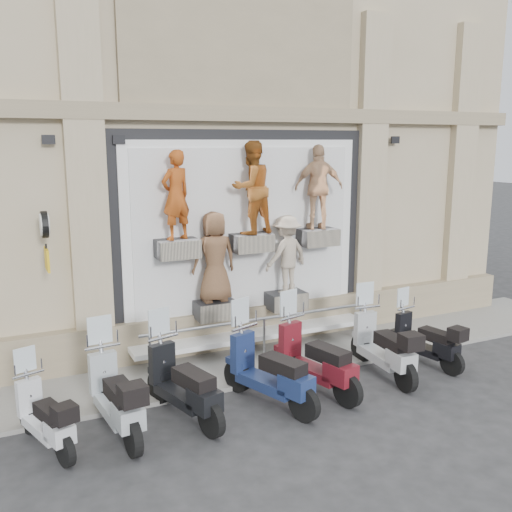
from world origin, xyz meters
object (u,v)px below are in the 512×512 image
Objects in this scene: clock_sign_bracket at (45,233)px; scooter_d at (183,369)px; scooter_g at (383,334)px; scooter_h at (425,330)px; guard_rail at (264,339)px; scooter_b at (43,404)px; scooter_e at (269,357)px; scooter_c at (115,381)px; scooter_f at (315,346)px.

scooter_d is at bearing -50.53° from clock_sign_bracket.
scooter_g is 1.10m from scooter_h.
scooter_b is at bearing -159.26° from guard_rail.
scooter_b is (-4.26, -1.61, 0.22)m from guard_rail.
scooter_h is (3.55, 0.29, -0.13)m from scooter_e.
scooter_d is (2.06, 0.02, 0.15)m from scooter_b.
scooter_c is 4.94m from scooter_g.
scooter_b is 0.83× the size of scooter_g.
guard_rail is 1.68m from scooter_f.
scooter_d is at bearing 170.66° from scooter_h.
scooter_d is at bearing -175.87° from scooter_g.
scooter_d is at bearing -17.78° from scooter_b.
scooter_d reaches higher than guard_rail.
scooter_g is at bearing -5.20° from scooter_c.
scooter_g is (1.50, 0.06, -0.03)m from scooter_f.
scooter_e is at bearing -171.80° from scooter_g.
guard_rail is 2.99× the size of scooter_b.
scooter_c is at bearing -17.52° from scooter_b.
scooter_b is 0.83× the size of scooter_d.
scooter_h is at bearing -17.09° from scooter_b.
clock_sign_bracket reaches higher than scooter_d.
scooter_d is at bearing -143.99° from guard_rail.
scooter_b is (-0.36, -2.08, -2.11)m from clock_sign_bracket.
scooter_h is at bearing -14.83° from scooter_e.
scooter_g is at bearing -14.90° from scooter_e.
scooter_d is 1.44m from scooter_e.
scooter_f is (0.96, 0.13, -0.00)m from scooter_e.
scooter_e is (2.48, -0.16, 0.02)m from scooter_c.
clock_sign_bracket is at bearing 138.38° from scooter_f.
scooter_d is 3.89m from scooter_g.
scooter_c is 1.01× the size of scooter_g.
scooter_f is (3.44, -0.03, 0.02)m from scooter_c.
scooter_g is at bearing 174.02° from scooter_h.
scooter_g is (4.94, 0.03, -0.01)m from scooter_c.
scooter_e is 1.00× the size of scooter_f.
clock_sign_bracket is 0.50× the size of scooter_c.
guard_rail is 2.40× the size of scooter_e.
scooter_f is at bearing -15.64° from scooter_d.
guard_rail is 2.47× the size of scooter_d.
scooter_f is at bearing -27.14° from clock_sign_bracket.
scooter_f is 1.18× the size of scooter_h.
clock_sign_bracket reaches higher than scooter_h.
scooter_f reaches higher than scooter_b.
scooter_h is (1.09, 0.09, -0.10)m from scooter_g.
scooter_d reaches higher than scooter_b.
clock_sign_bracket reaches higher than scooter_c.
scooter_g is (2.46, 0.19, -0.03)m from scooter_e.
scooter_b is at bearing -175.88° from scooter_g.
clock_sign_bracket is 6.27m from scooter_g.
scooter_h is at bearing -16.23° from clock_sign_bracket.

